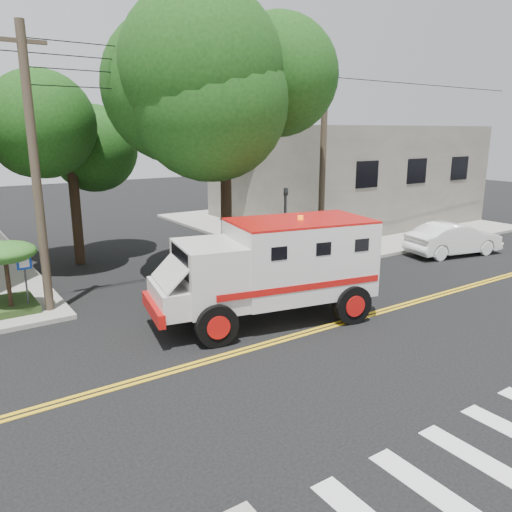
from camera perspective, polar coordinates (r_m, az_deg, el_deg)
ground at (r=14.93m, az=4.66°, el=-9.06°), size 100.00×100.00×0.00m
sidewalk_ne at (r=33.29m, az=8.37°, el=3.94°), size 17.00×17.00×0.15m
building_right at (r=34.28m, az=9.87°, el=9.36°), size 14.00×12.00×6.00m
utility_pole_left at (r=17.00m, az=-23.85°, el=8.32°), size 0.28×0.28×9.00m
utility_pole_right at (r=22.58m, az=7.64°, el=10.52°), size 0.28×0.28×9.00m
tree_main at (r=19.97m, az=-2.02°, el=17.93°), size 6.08×5.70×9.85m
tree_left at (r=23.24m, az=-19.66°, el=12.98°), size 4.48×4.20×7.70m
tree_right at (r=31.70m, az=-0.55°, el=14.52°), size 4.80×4.50×8.20m
traffic_signal at (r=20.81m, az=3.35°, el=4.01°), size 0.15×0.18×3.60m
accessibility_sign at (r=17.60m, az=-24.86°, el=-2.04°), size 0.45×0.10×2.02m
armored_truck at (r=15.57m, az=2.04°, el=-1.00°), size 7.33×3.89×3.18m
parked_sedan at (r=25.99m, az=21.66°, el=1.83°), size 5.02×2.60×1.58m
pedestrian_a at (r=23.92m, az=3.08°, el=2.27°), size 0.71×0.66×1.63m
pedestrian_b at (r=24.17m, az=10.22°, el=2.24°), size 1.03×0.96×1.68m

